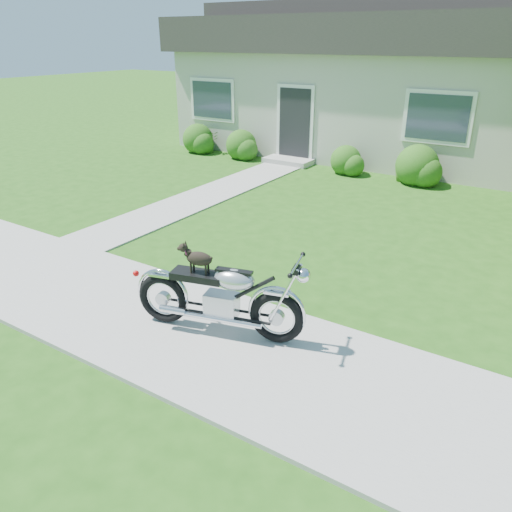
{
  "coord_description": "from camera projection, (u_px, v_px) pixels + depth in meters",
  "views": [
    {
      "loc": [
        5.59,
        -4.1,
        3.42
      ],
      "look_at": [
        2.3,
        1.0,
        0.75
      ],
      "focal_mm": 35.0,
      "sensor_mm": 36.0,
      "label": 1
    }
  ],
  "objects": [
    {
      "name": "potted_plant_right",
      "position": [
        403.0,
        168.0,
        12.79
      ],
      "size": [
        0.45,
        0.45,
        0.69
      ],
      "primitive_type": "imported",
      "rotation": [
        0.0,
        0.0,
        1.76
      ],
      "color": "#37621B",
      "rests_on": "ground"
    },
    {
      "name": "potted_plant_left",
      "position": [
        208.0,
        142.0,
        15.92
      ],
      "size": [
        0.76,
        0.8,
        0.69
      ],
      "primitive_type": "imported",
      "rotation": [
        0.0,
        0.0,
        1.12
      ],
      "color": "#234E14",
      "rests_on": "ground"
    },
    {
      "name": "ground",
      "position": [
        87.0,
        292.0,
        7.3
      ],
      "size": [
        80.0,
        80.0,
        0.0
      ],
      "primitive_type": "plane",
      "color": "#235114",
      "rests_on": "ground"
    },
    {
      "name": "house",
      "position": [
        384.0,
        81.0,
        15.66
      ],
      "size": [
        12.6,
        7.03,
        4.5
      ],
      "color": "beige",
      "rests_on": "ground"
    },
    {
      "name": "sidewalk",
      "position": [
        87.0,
        290.0,
        7.3
      ],
      "size": [
        24.0,
        2.2,
        0.04
      ],
      "primitive_type": "cube",
      "color": "#9E9B93",
      "rests_on": "ground"
    },
    {
      "name": "motorcycle_with_dog",
      "position": [
        221.0,
        296.0,
        6.04
      ],
      "size": [
        2.18,
        0.87,
        1.13
      ],
      "rotation": [
        0.0,
        0.0,
        0.26
      ],
      "color": "black",
      "rests_on": "sidewalk"
    },
    {
      "name": "walkway",
      "position": [
        213.0,
        193.0,
        11.89
      ],
      "size": [
        1.2,
        8.0,
        0.03
      ],
      "primitive_type": "cube",
      "color": "#9E9B93",
      "rests_on": "ground"
    },
    {
      "name": "shrub_row",
      "position": [
        298.0,
        152.0,
        14.23
      ],
      "size": [
        8.08,
        1.07,
        1.07
      ],
      "color": "#2C5D18",
      "rests_on": "ground"
    }
  ]
}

